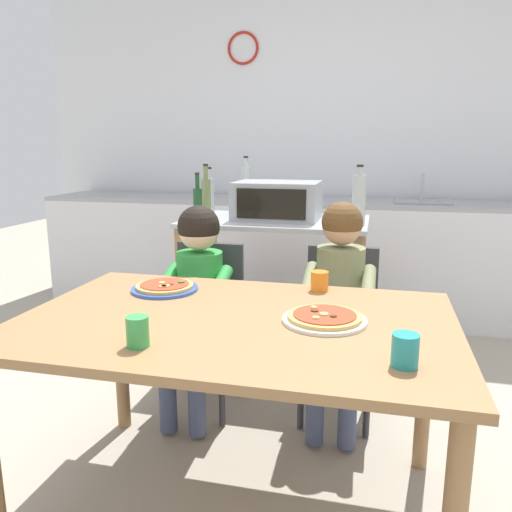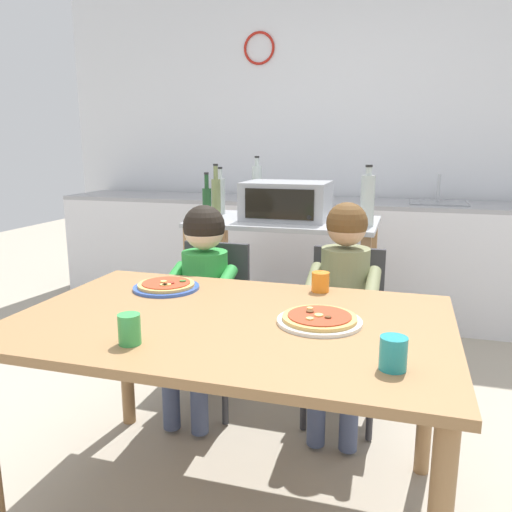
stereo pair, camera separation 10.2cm
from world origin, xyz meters
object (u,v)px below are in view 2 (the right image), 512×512
kitchen_island_cart (285,268)px  pizza_plate_blue_rimmed (166,286)px  bottle_slim_sauce (368,200)px  child_in_olive_shirt (343,291)px  toaster_oven (287,201)px  child_in_green_shirt (201,283)px  dining_table (231,342)px  drinking_cup_green (129,329)px  bottle_tall_green_wine (221,195)px  bottle_squat_spirits (257,188)px  bottle_brown_beer (216,196)px  drinking_cup_teal (393,353)px  drinking_cup_orange (320,282)px  bottle_dark_olive_oil (207,202)px  dining_chair_left (211,312)px  pizza_plate_white (319,319)px  dining_chair_right (345,321)px

kitchen_island_cart → pizza_plate_blue_rimmed: 1.08m
bottle_slim_sauce → child_in_olive_shirt: bottle_slim_sauce is taller
toaster_oven → kitchen_island_cart: bearing=-137.3°
kitchen_island_cart → child_in_green_shirt: child_in_green_shirt is taller
toaster_oven → dining_table: size_ratio=0.33×
child_in_olive_shirt → drinking_cup_green: (-0.50, -0.97, 0.11)m
bottle_tall_green_wine → child_in_green_shirt: size_ratio=0.29×
toaster_oven → bottle_slim_sauce: bottle_slim_sauce is taller
dining_table → bottle_slim_sauce: bearing=73.4°
bottle_squat_spirits → bottle_brown_beer: bearing=-119.7°
child_in_green_shirt → pizza_plate_blue_rimmed: (0.00, -0.35, 0.08)m
dining_table → child_in_green_shirt: (-0.37, 0.61, 0.02)m
drinking_cup_teal → dining_table: bearing=153.9°
bottle_slim_sauce → drinking_cup_green: bottle_slim_sauce is taller
bottle_tall_green_wine → drinking_cup_green: bottle_tall_green_wine is taller
drinking_cup_orange → drinking_cup_green: 0.83m
bottle_dark_olive_oil → dining_chair_left: size_ratio=0.33×
drinking_cup_orange → drinking_cup_teal: (0.30, -0.66, 0.01)m
bottle_squat_spirits → drinking_cup_green: bottle_squat_spirits is taller
toaster_oven → pizza_plate_white: (0.41, -1.27, -0.24)m
bottle_squat_spirits → bottle_tall_green_wine: bearing=-143.5°
drinking_cup_teal → bottle_slim_sauce: bearing=97.5°
bottle_tall_green_wine → child_in_olive_shirt: 1.19m
pizza_plate_white → bottle_tall_green_wine: bearing=121.8°
drinking_cup_teal → bottle_brown_beer: bearing=125.0°
bottle_tall_green_wine → bottle_squat_spirits: size_ratio=0.82×
bottle_squat_spirits → dining_chair_right: bearing=-49.4°
dining_table → drinking_cup_orange: 0.48m
dining_chair_left → drinking_cup_teal: drinking_cup_teal is taller
dining_chair_right → drinking_cup_green: drinking_cup_green is taller
bottle_brown_beer → pizza_plate_white: size_ratio=1.13×
kitchen_island_cart → dining_table: bearing=-84.7°
dining_table → dining_chair_right: 0.86m
bottle_brown_beer → bottle_tall_green_wine: bottle_brown_beer is taller
bottle_tall_green_wine → drinking_cup_teal: (1.10, -1.68, -0.22)m
pizza_plate_white → toaster_oven: bearing=107.9°
bottle_tall_green_wine → drinking_cup_teal: bearing=-56.8°
kitchen_island_cart → drinking_cup_orange: bearing=-68.3°
child_in_green_shirt → drinking_cup_orange: bearing=-19.1°
dining_table → pizza_plate_blue_rimmed: size_ratio=5.50×
bottle_brown_beer → dining_chair_left: (0.17, -0.54, -0.53)m
bottle_tall_green_wine → child_in_olive_shirt: (0.86, -0.75, -0.33)m
bottle_slim_sauce → bottle_dark_olive_oil: bearing=-177.4°
child_in_green_shirt → dining_chair_right: bearing=15.0°
toaster_oven → drinking_cup_teal: toaster_oven is taller
drinking_cup_green → drinking_cup_orange: bearing=57.7°
bottle_slim_sauce → pizza_plate_white: 1.18m
bottle_squat_spirits → child_in_olive_shirt: size_ratio=0.34×
bottle_slim_sauce → bottle_dark_olive_oil: (-0.89, -0.04, -0.04)m
bottle_brown_beer → child_in_olive_shirt: size_ratio=0.30×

